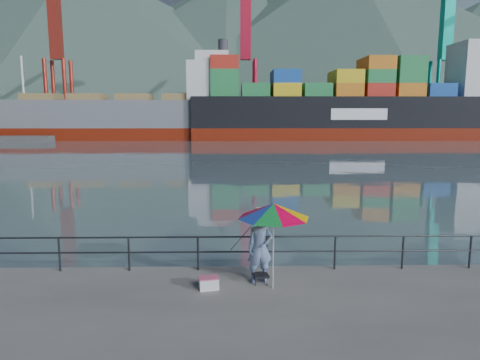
# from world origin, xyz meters

# --- Properties ---
(harbor_water) EXTENTS (500.00, 280.00, 0.00)m
(harbor_water) POSITION_xyz_m (0.00, 130.00, 0.00)
(harbor_water) COLOR slate
(harbor_water) RESTS_ON ground
(far_dock) EXTENTS (200.00, 40.00, 0.40)m
(far_dock) POSITION_xyz_m (10.00, 93.00, 0.00)
(far_dock) COLOR #514F4C
(far_dock) RESTS_ON ground
(guardrail) EXTENTS (22.00, 0.06, 1.03)m
(guardrail) POSITION_xyz_m (0.00, 1.70, 0.52)
(guardrail) COLOR #2D3033
(guardrail) RESTS_ON ground
(mountains) EXTENTS (600.00, 332.80, 80.00)m
(mountains) POSITION_xyz_m (38.82, 207.75, 35.55)
(mountains) COLOR #385147
(mountains) RESTS_ON ground
(port_cranes) EXTENTS (116.00, 28.00, 38.40)m
(port_cranes) POSITION_xyz_m (31.00, 84.00, 16.00)
(port_cranes) COLOR red
(port_cranes) RESTS_ON ground
(container_stacks) EXTENTS (58.00, 8.40, 7.80)m
(container_stacks) POSITION_xyz_m (32.99, 93.98, 2.95)
(container_stacks) COLOR orange
(container_stacks) RESTS_ON ground
(fisherman) EXTENTS (0.76, 0.56, 1.90)m
(fisherman) POSITION_xyz_m (2.74, 0.83, 0.95)
(fisherman) COLOR #1A468F
(fisherman) RESTS_ON ground
(beach_umbrella) EXTENTS (2.11, 2.11, 2.27)m
(beach_umbrella) POSITION_xyz_m (3.05, 0.33, 2.08)
(beach_umbrella) COLOR white
(beach_umbrella) RESTS_ON ground
(folding_stool) EXTENTS (0.45, 0.45, 0.26)m
(folding_stool) POSITION_xyz_m (2.76, 0.68, 0.14)
(folding_stool) COLOR black
(folding_stool) RESTS_ON ground
(cooler_bag) EXTENTS (0.55, 0.42, 0.28)m
(cooler_bag) POSITION_xyz_m (1.38, 0.35, 0.14)
(cooler_bag) COLOR silver
(cooler_bag) RESTS_ON ground
(fishing_rod) EXTENTS (0.58, 1.60, 1.19)m
(fishing_rod) POSITION_xyz_m (2.22, 1.80, 0.00)
(fishing_rod) COLOR black
(fishing_rod) RESTS_ON ground
(bulk_carrier) EXTENTS (47.12, 8.16, 14.50)m
(bulk_carrier) POSITION_xyz_m (-14.64, 70.85, 4.19)
(bulk_carrier) COLOR #6A1708
(bulk_carrier) RESTS_ON ground
(container_ship) EXTENTS (59.52, 9.92, 18.10)m
(container_ship) POSITION_xyz_m (26.22, 70.74, 5.84)
(container_ship) COLOR #6A1708
(container_ship) RESTS_ON ground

